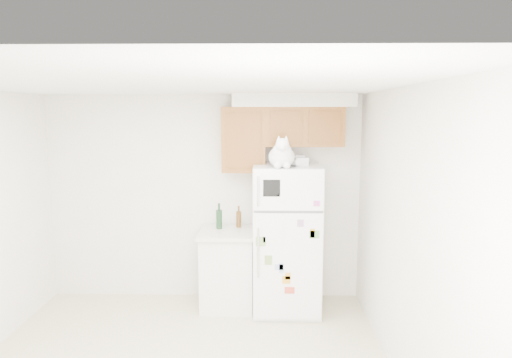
{
  "coord_description": "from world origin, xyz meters",
  "views": [
    {
      "loc": [
        0.74,
        -3.49,
        2.28
      ],
      "look_at": [
        0.65,
        1.55,
        1.55
      ],
      "focal_mm": 32.0,
      "sensor_mm": 36.0,
      "label": 1
    }
  ],
  "objects_px": {
    "base_counter": "(227,268)",
    "bottle_green": "(219,216)",
    "bottle_amber": "(239,217)",
    "storage_box_back": "(296,159)",
    "cat": "(282,155)",
    "refrigerator": "(286,238)",
    "storage_box_front": "(301,162)"
  },
  "relations": [
    {
      "from": "cat",
      "to": "refrigerator",
      "type": "bearing_deg",
      "value": 73.59
    },
    {
      "from": "refrigerator",
      "to": "bottle_amber",
      "type": "distance_m",
      "value": 0.64
    },
    {
      "from": "storage_box_back",
      "to": "bottle_amber",
      "type": "distance_m",
      "value": 0.97
    },
    {
      "from": "cat",
      "to": "bottle_green",
      "type": "relative_size",
      "value": 1.65
    },
    {
      "from": "storage_box_back",
      "to": "storage_box_front",
      "type": "height_order",
      "value": "storage_box_back"
    },
    {
      "from": "storage_box_back",
      "to": "base_counter",
      "type": "bearing_deg",
      "value": 168.05
    },
    {
      "from": "base_counter",
      "to": "storage_box_front",
      "type": "bearing_deg",
      "value": -8.3
    },
    {
      "from": "storage_box_front",
      "to": "bottle_amber",
      "type": "relative_size",
      "value": 0.57
    },
    {
      "from": "storage_box_back",
      "to": "cat",
      "type": "bearing_deg",
      "value": -132.03
    },
    {
      "from": "storage_box_back",
      "to": "bottle_amber",
      "type": "relative_size",
      "value": 0.69
    },
    {
      "from": "refrigerator",
      "to": "storage_box_front",
      "type": "xyz_separation_m",
      "value": [
        0.15,
        -0.05,
        0.89
      ]
    },
    {
      "from": "storage_box_back",
      "to": "storage_box_front",
      "type": "distance_m",
      "value": 0.2
    },
    {
      "from": "cat",
      "to": "bottle_amber",
      "type": "distance_m",
      "value": 1.04
    },
    {
      "from": "refrigerator",
      "to": "bottle_amber",
      "type": "bearing_deg",
      "value": 156.99
    },
    {
      "from": "storage_box_back",
      "to": "bottle_green",
      "type": "bearing_deg",
      "value": 161.23
    },
    {
      "from": "storage_box_front",
      "to": "bottle_amber",
      "type": "xyz_separation_m",
      "value": [
        -0.71,
        0.29,
        -0.69
      ]
    },
    {
      "from": "base_counter",
      "to": "bottle_amber",
      "type": "height_order",
      "value": "bottle_amber"
    },
    {
      "from": "base_counter",
      "to": "bottle_amber",
      "type": "xyz_separation_m",
      "value": [
        0.13,
        0.17,
        0.59
      ]
    },
    {
      "from": "base_counter",
      "to": "bottle_green",
      "type": "height_order",
      "value": "bottle_green"
    },
    {
      "from": "bottle_green",
      "to": "storage_box_front",
      "type": "bearing_deg",
      "value": -13.17
    },
    {
      "from": "storage_box_front",
      "to": "cat",
      "type": "bearing_deg",
      "value": -158.54
    },
    {
      "from": "refrigerator",
      "to": "base_counter",
      "type": "relative_size",
      "value": 1.85
    },
    {
      "from": "base_counter",
      "to": "cat",
      "type": "height_order",
      "value": "cat"
    },
    {
      "from": "cat",
      "to": "bottle_green",
      "type": "height_order",
      "value": "cat"
    },
    {
      "from": "bottle_amber",
      "to": "refrigerator",
      "type": "bearing_deg",
      "value": -23.01
    },
    {
      "from": "storage_box_back",
      "to": "storage_box_front",
      "type": "xyz_separation_m",
      "value": [
        0.04,
        -0.2,
        -0.01
      ]
    },
    {
      "from": "refrigerator",
      "to": "storage_box_front",
      "type": "distance_m",
      "value": 0.91
    },
    {
      "from": "storage_box_front",
      "to": "bottle_green",
      "type": "bearing_deg",
      "value": 148.12
    },
    {
      "from": "bottle_green",
      "to": "bottle_amber",
      "type": "height_order",
      "value": "bottle_green"
    },
    {
      "from": "refrigerator",
      "to": "base_counter",
      "type": "xyz_separation_m",
      "value": [
        -0.69,
        0.07,
        -0.39
      ]
    },
    {
      "from": "base_counter",
      "to": "cat",
      "type": "relative_size",
      "value": 1.81
    },
    {
      "from": "bottle_amber",
      "to": "base_counter",
      "type": "bearing_deg",
      "value": -127.64
    }
  ]
}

